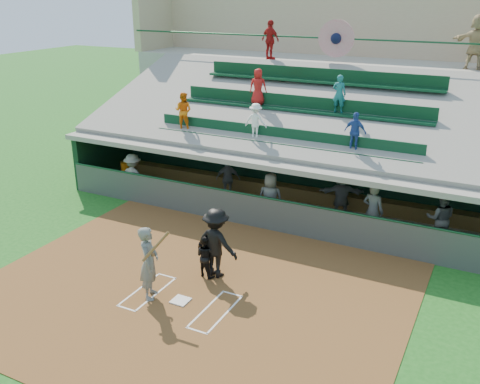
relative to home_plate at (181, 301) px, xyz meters
The scene contains 21 objects.
ground 0.04m from the home_plate, ahead, with size 100.00×100.00×0.00m, color #1A5919.
dirt_slab 0.50m from the home_plate, 90.00° to the left, with size 11.00×9.00×0.02m, color brown.
home_plate is the anchor object (origin of this frame).
batters_box_chalk 0.01m from the home_plate, ahead, with size 2.65×1.85×0.01m.
dugout_floor 6.75m from the home_plate, 90.00° to the left, with size 16.00×3.50×0.04m, color gray.
concourse_slab 13.69m from the home_plate, 90.00° to the left, with size 20.00×3.00×4.60m, color #99968B.
grandstand 10.75m from the home_plate, 90.04° to the left, with size 20.40×10.40×7.80m.
batter_at_plate 1.27m from the home_plate, 169.62° to the right, with size 0.99×0.84×1.96m.
catcher 1.55m from the home_plate, 93.09° to the left, with size 0.58×0.45×1.20m, color black.
home_umpire 1.87m from the home_plate, 84.04° to the left, with size 1.28×0.73×1.98m, color black.
dugout_bench 7.91m from the home_plate, 91.74° to the left, with size 16.53×0.50×0.50m, color olive.
white_table 8.89m from the home_plate, 136.77° to the left, with size 0.73×0.55×0.64m, color silver.
water_cooler 8.84m from the home_plate, 136.66° to the left, with size 0.40×0.40×0.40m, color orange.
dugout_player_a 7.57m from the home_plate, 136.09° to the left, with size 1.13×0.65×1.75m, color #60635E.
dugout_player_b 7.28m from the home_plate, 108.38° to the left, with size 0.91×0.38×1.55m, color #555752.
dugout_player_c 5.55m from the home_plate, 89.42° to the left, with size 0.86×0.56×1.76m, color #50524E.
dugout_player_d 7.38m from the home_plate, 73.80° to the left, with size 1.55×0.49×1.68m, color #5B5E59.
dugout_player_e 6.80m from the home_plate, 59.58° to the left, with size 0.68×0.45×1.86m, color #565954.
dugout_player_f 8.32m from the home_plate, 49.61° to the left, with size 0.85×0.66×1.75m, color #555752.
concourse_staff_a 13.52m from the home_plate, 103.73° to the left, with size 0.97×0.40×1.65m, color #AB1413.
concourse_staff_c 14.87m from the home_plate, 67.76° to the left, with size 1.88×0.60×2.03m, color tan.
Camera 1 is at (6.67, -9.79, 7.46)m, focal length 40.00 mm.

